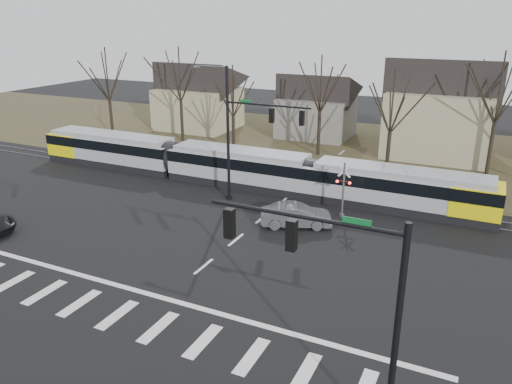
% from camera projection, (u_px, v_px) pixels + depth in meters
% --- Properties ---
extents(ground, '(140.00, 140.00, 0.00)m').
position_uv_depth(ground, '(184.00, 282.00, 26.89)').
color(ground, black).
extents(grass_verge, '(140.00, 28.00, 0.01)m').
position_uv_depth(grass_verge, '(347.00, 148.00, 54.11)').
color(grass_verge, '#38331E').
rests_on(grass_verge, ground).
extents(crosswalk, '(27.00, 2.60, 0.01)m').
position_uv_depth(crosswalk, '(137.00, 321.00, 23.48)').
color(crosswalk, silver).
rests_on(crosswalk, ground).
extents(stop_line, '(28.00, 0.35, 0.01)m').
position_uv_depth(stop_line, '(165.00, 298.00, 25.35)').
color(stop_line, silver).
rests_on(stop_line, ground).
extents(lane_dashes, '(0.18, 30.00, 0.01)m').
position_uv_depth(lane_dashes, '(293.00, 193.00, 40.50)').
color(lane_dashes, silver).
rests_on(lane_dashes, ground).
extents(rail_pair, '(90.00, 1.52, 0.06)m').
position_uv_depth(rail_pair, '(292.00, 193.00, 40.32)').
color(rail_pair, '#59595E').
rests_on(rail_pair, ground).
extents(tram, '(40.67, 3.02, 3.08)m').
position_uv_depth(tram, '(238.00, 165.00, 41.96)').
color(tram, gray).
rests_on(tram, ground).
extents(sedan, '(5.18, 6.02, 1.58)m').
position_uv_depth(sedan, '(296.00, 215.00, 33.80)').
color(sedan, '#484B4F').
rests_on(sedan, ground).
extents(signal_pole_near_right, '(6.72, 0.44, 8.00)m').
position_uv_depth(signal_pole_near_right, '(339.00, 294.00, 15.96)').
color(signal_pole_near_right, black).
rests_on(signal_pole_near_right, ground).
extents(signal_pole_far, '(9.28, 0.44, 10.20)m').
position_uv_depth(signal_pole_far, '(247.00, 129.00, 36.60)').
color(signal_pole_far, black).
rests_on(signal_pole_far, ground).
extents(rail_crossing_signal, '(1.08, 0.36, 4.00)m').
position_uv_depth(rail_crossing_signal, '(343.00, 192.00, 35.12)').
color(rail_crossing_signal, '#59595B').
rests_on(rail_crossing_signal, ground).
extents(tree_row, '(59.20, 7.20, 10.00)m').
position_uv_depth(tree_row, '(354.00, 113.00, 46.53)').
color(tree_row, black).
rests_on(tree_row, ground).
extents(house_a, '(9.72, 8.64, 8.60)m').
position_uv_depth(house_a, '(198.00, 93.00, 62.44)').
color(house_a, gray).
rests_on(house_a, ground).
extents(house_b, '(8.64, 7.56, 7.65)m').
position_uv_depth(house_b, '(317.00, 103.00, 58.22)').
color(house_b, slate).
rests_on(house_b, ground).
extents(house_c, '(10.80, 8.64, 10.10)m').
position_uv_depth(house_c, '(441.00, 105.00, 49.57)').
color(house_c, gray).
rests_on(house_c, ground).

